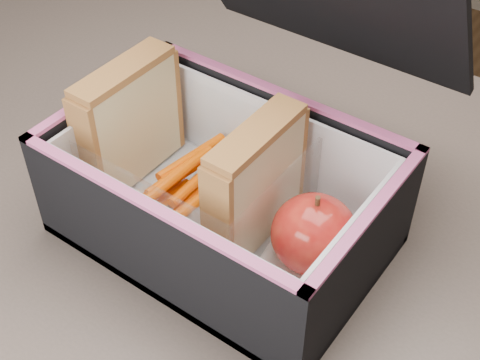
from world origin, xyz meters
name	(u,v)px	position (x,y,z in m)	size (l,w,h in m)	color
kitchen_table	(228,322)	(0.00, 0.00, 0.66)	(1.20, 0.80, 0.75)	brown
lunch_bag	(227,184)	(-0.02, 0.03, 0.81)	(0.27, 0.28, 0.25)	black
plastic_tub	(190,170)	(-0.06, 0.03, 0.80)	(0.19, 0.13, 0.08)	white
sandwich_left	(129,121)	(-0.13, 0.03, 0.82)	(0.03, 0.10, 0.12)	#D9BC85
sandwich_right	(256,184)	(0.01, 0.03, 0.82)	(0.03, 0.10, 0.11)	#D9BC85
carrot_sticks	(179,187)	(-0.07, 0.02, 0.78)	(0.05, 0.13, 0.03)	#D35E01
paper_napkin	(306,259)	(0.06, 0.03, 0.77)	(0.07, 0.07, 0.01)	white
red_apple	(314,234)	(0.07, 0.03, 0.80)	(0.09, 0.09, 0.07)	#97060D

